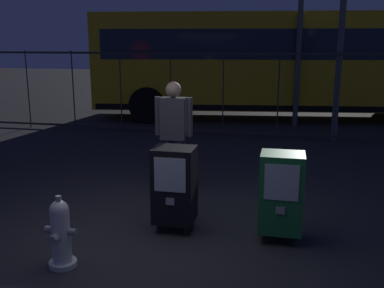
# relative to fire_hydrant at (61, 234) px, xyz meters

# --- Properties ---
(ground_plane) EXTENTS (60.00, 60.00, 0.00)m
(ground_plane) POSITION_rel_fire_hydrant_xyz_m (0.64, 0.62, -0.35)
(ground_plane) COLOR #262628
(fire_hydrant) EXTENTS (0.33, 0.32, 0.75)m
(fire_hydrant) POSITION_rel_fire_hydrant_xyz_m (0.00, 0.00, 0.00)
(fire_hydrant) COLOR silver
(fire_hydrant) RESTS_ON ground_plane
(newspaper_box_primary) EXTENTS (0.48, 0.42, 1.02)m
(newspaper_box_primary) POSITION_rel_fire_hydrant_xyz_m (2.12, 1.08, 0.22)
(newspaper_box_primary) COLOR black
(newspaper_box_primary) RESTS_ON ground_plane
(newspaper_box_secondary) EXTENTS (0.48, 0.42, 1.02)m
(newspaper_box_secondary) POSITION_rel_fire_hydrant_xyz_m (0.89, 1.09, 0.22)
(newspaper_box_secondary) COLOR black
(newspaper_box_secondary) RESTS_ON ground_plane
(pedestrian) EXTENTS (0.55, 0.22, 1.67)m
(pedestrian) POSITION_rel_fire_hydrant_xyz_m (0.57, 2.28, 0.60)
(pedestrian) COLOR #382D51
(pedestrian) RESTS_ON ground_plane
(fence_barrier) EXTENTS (18.03, 0.04, 2.00)m
(fence_barrier) POSITION_rel_fire_hydrant_xyz_m (0.64, 6.65, 0.67)
(fence_barrier) COLOR #2D2D33
(fence_barrier) RESTS_ON ground_plane
(bus_near) EXTENTS (10.74, 3.90, 3.00)m
(bus_near) POSITION_rel_fire_hydrant_xyz_m (1.81, 9.65, 1.36)
(bus_near) COLOR gold
(bus_near) RESTS_ON ground_plane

